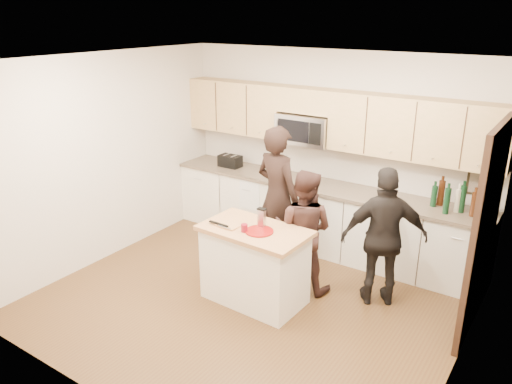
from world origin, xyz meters
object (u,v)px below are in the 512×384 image
Objects in this scene: woman_left at (277,196)px; woman_right at (384,238)px; toaster at (230,161)px; island at (255,264)px; woman_center at (303,231)px.

woman_right is at bearing -174.69° from woman_left.
island is at bearing -46.45° from toaster.
woman_center reaches higher than toaster.
woman_center is at bearing -17.46° from woman_right.
toaster is 0.21× the size of woman_right.
toaster is at bearing 135.78° from island.
woman_right is (0.90, 0.22, 0.06)m from woman_center.
woman_left is (1.25, -0.66, -0.10)m from toaster.
toaster is at bearing -48.37° from woman_right.
toaster reaches higher than island.
island is 1.11m from woman_left.
island is at bearing 50.26° from woman_center.
woman_center is at bearing 62.48° from island.
toaster is (-1.54, 1.62, 0.57)m from island.
toaster is 1.42m from woman_left.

